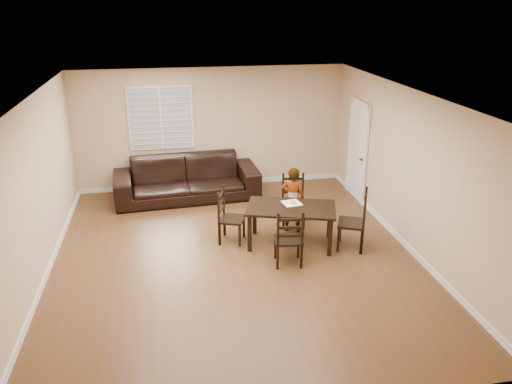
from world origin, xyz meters
TOP-DOWN VIEW (x-y plane):
  - ground at (0.00, 0.00)m, footprint 7.00×7.00m
  - room at (0.04, 0.18)m, footprint 6.04×7.04m
  - dining_table at (1.04, 0.27)m, footprint 1.70×1.27m
  - chair_near at (1.31, 1.20)m, footprint 0.50×0.48m
  - chair_far at (0.81, -0.51)m, footprint 0.49×0.46m
  - chair_left at (-0.07, 0.62)m, footprint 0.54×0.56m
  - chair_right at (2.15, -0.10)m, footprint 0.61×0.62m
  - child at (1.20, 0.80)m, footprint 0.54×0.46m
  - napkin at (1.09, 0.43)m, footprint 0.35×0.35m
  - donut at (1.10, 0.43)m, footprint 0.11×0.11m
  - sofa at (-0.63, 2.81)m, footprint 3.12×1.39m

SIDE VIEW (x-z plane):
  - ground at x=0.00m, z-range 0.00..0.00m
  - chair_near at x=1.31m, z-range -0.05..0.93m
  - sofa at x=-0.63m, z-range 0.00..0.89m
  - chair_far at x=0.81m, z-range -0.05..0.94m
  - chair_left at x=-0.07m, z-range -0.05..0.94m
  - chair_right at x=2.15m, z-range -0.05..1.02m
  - dining_table at x=1.04m, z-range 0.27..0.98m
  - child at x=1.20m, z-range 0.00..1.25m
  - napkin at x=1.09m, z-range 0.71..0.72m
  - donut at x=1.10m, z-range 0.72..0.76m
  - room at x=0.04m, z-range 0.45..3.17m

